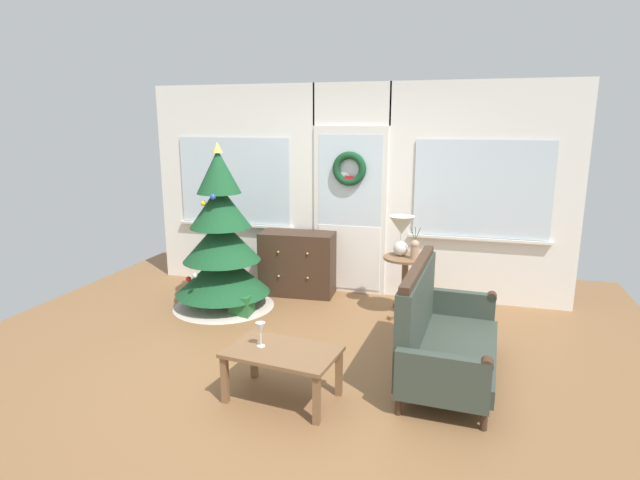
# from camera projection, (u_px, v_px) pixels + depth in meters

# --- Properties ---
(ground_plane) EXTENTS (6.76, 6.76, 0.00)m
(ground_plane) POSITION_uv_depth(u_px,v_px,m) (298.00, 361.00, 4.64)
(ground_plane) COLOR brown
(back_wall_with_door) EXTENTS (5.20, 0.19, 2.55)m
(back_wall_with_door) POSITION_uv_depth(u_px,v_px,m) (351.00, 190.00, 6.30)
(back_wall_with_door) COLOR white
(back_wall_with_door) RESTS_ON ground
(christmas_tree) EXTENTS (1.16, 1.16, 1.89)m
(christmas_tree) POSITION_uv_depth(u_px,v_px,m) (222.00, 248.00, 5.88)
(christmas_tree) COLOR #4C331E
(christmas_tree) RESTS_ON ground
(dresser_cabinet) EXTENTS (0.92, 0.48, 0.78)m
(dresser_cabinet) POSITION_uv_depth(u_px,v_px,m) (298.00, 263.00, 6.39)
(dresser_cabinet) COLOR #3D281C
(dresser_cabinet) RESTS_ON ground
(settee_sofa) EXTENTS (0.80, 1.59, 0.96)m
(settee_sofa) POSITION_uv_depth(u_px,v_px,m) (438.00, 333.00, 4.32)
(settee_sofa) COLOR #3D281C
(settee_sofa) RESTS_ON ground
(side_table) EXTENTS (0.50, 0.48, 0.66)m
(side_table) POSITION_uv_depth(u_px,v_px,m) (405.00, 274.00, 5.67)
(side_table) COLOR brown
(side_table) RESTS_ON ground
(table_lamp) EXTENTS (0.28, 0.28, 0.44)m
(table_lamp) POSITION_uv_depth(u_px,v_px,m) (401.00, 230.00, 5.62)
(table_lamp) COLOR silver
(table_lamp) RESTS_ON side_table
(flower_vase) EXTENTS (0.11, 0.10, 0.35)m
(flower_vase) POSITION_uv_depth(u_px,v_px,m) (415.00, 248.00, 5.52)
(flower_vase) COLOR tan
(flower_vase) RESTS_ON side_table
(coffee_table) EXTENTS (0.90, 0.62, 0.40)m
(coffee_table) POSITION_uv_depth(u_px,v_px,m) (282.00, 357.00, 3.95)
(coffee_table) COLOR brown
(coffee_table) RESTS_ON ground
(wine_glass) EXTENTS (0.08, 0.08, 0.20)m
(wine_glass) POSITION_uv_depth(u_px,v_px,m) (261.00, 329.00, 3.97)
(wine_glass) COLOR silver
(wine_glass) RESTS_ON coffee_table
(gift_box) EXTENTS (0.23, 0.21, 0.23)m
(gift_box) POSITION_uv_depth(u_px,v_px,m) (242.00, 305.00, 5.73)
(gift_box) COLOR #266633
(gift_box) RESTS_ON ground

